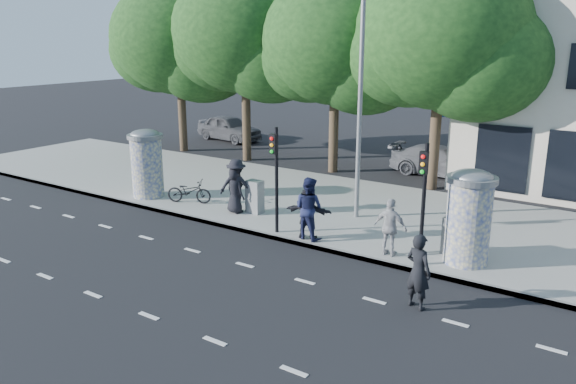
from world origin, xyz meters
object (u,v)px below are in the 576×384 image
Objects in this scene: street_lamp at (360,82)px; ped_d at (237,186)px; car_right at (441,161)px; ped_f at (307,213)px; bicycle at (189,191)px; ad_column_left at (147,162)px; ped_c at (309,208)px; traffic_pole_far at (423,192)px; cabinet_left at (255,197)px; car_left at (229,128)px; ad_column_right at (469,215)px; traffic_pole_near at (276,169)px; cabinet_right at (453,236)px; ped_a at (235,190)px; man_road at (418,271)px; ped_e at (390,227)px.

ped_d is at bearing -154.75° from street_lamp.
car_right is (4.02, 10.00, -0.44)m from ped_d.
ped_f is 0.34× the size of car_right.
ad_column_left is at bearing 73.16° from bicycle.
ad_column_left is 7.78m from ped_c.
traffic_pole_far is 1.77× the size of ped_d.
bicycle is (1.97, 0.21, -0.94)m from ad_column_left.
car_left reaches higher than cabinet_left.
car_right is at bearing 106.19° from traffic_pole_far.
ad_column_right is at bearing 42.21° from traffic_pole_far.
ad_column_right is at bearing 156.18° from ped_d.
car_left is at bearing -55.82° from ped_f.
car_left is (-12.36, 12.67, -1.46)m from traffic_pole_near.
cabinet_right is at bearing -177.49° from ped_f.
ped_d is at bearing -170.51° from cabinet_right.
ped_c is 1.66× the size of cabinet_left.
traffic_pole_far is at bearing -117.18° from car_left.
ad_column_right is 0.58× the size of car_left.
traffic_pole_far is at bearing -173.69° from ped_a.
street_lamp is at bearing 177.60° from car_right.
man_road is (4.17, -4.99, -3.87)m from street_lamp.
man_road reaches higher than ped_a.
traffic_pole_far is 3.10× the size of cabinet_right.
ped_e is at bearing -47.28° from street_lamp.
car_right is (4.02, 10.09, -0.29)m from ped_a.
ped_f is (7.69, -0.56, -0.59)m from ad_column_left.
ped_c reaches higher than ped_d.
cabinet_left is at bearing -105.18° from bicycle.
ad_column_right is 2.25× the size of cabinet_left.
ad_column_left is 1.63× the size of ped_a.
street_lamp is 6.79× the size of cabinet_left.
ped_e is (10.43, -0.49, -0.54)m from ad_column_left.
ped_f is (-3.71, 0.14, -1.29)m from traffic_pole_far.
ped_d is at bearing -27.15° from ped_f.
bicycle is at bearing 168.76° from traffic_pole_near.
bicycle is at bearing 6.18° from ad_column_left.
ped_a is 10.87m from car_right.
ped_f is at bearing 7.42° from traffic_pole_near.
car_left is (-9.94, 11.64, -0.34)m from ped_d.
traffic_pole_far reaches higher than ped_f.
ped_d is (-3.57, 0.91, -0.02)m from ped_c.
traffic_pole_near is at bearing 3.93° from ped_e.
car_left is (-13.76, 9.83, -4.02)m from street_lamp.
ped_c is at bearing -170.45° from ad_column_right.
traffic_pole_far is (4.80, 0.00, 0.00)m from traffic_pole_near.
ped_e is 2.94m from man_road.
street_lamp is at bearing -177.66° from ped_d.
traffic_pole_near is 1.84× the size of man_road.
car_left is (-10.54, 11.37, 0.03)m from cabinet_left.
car_right is at bearing 88.63° from street_lamp.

